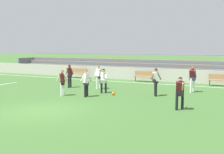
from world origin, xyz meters
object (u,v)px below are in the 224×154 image
player_white_challenging (99,75)px  player_dark_deep_cover (193,77)px  player_white_on_ball (86,81)px  player_dark_dropping_back (180,90)px  bleacher_stand (130,67)px  player_white_pressing_high (104,79)px  player_dark_wide_right (70,74)px  bench_near_bin (144,75)px  bench_near_wall_gap (221,79)px  soccer_ball (113,93)px  player_dark_trailing_run (62,80)px  bench_far_right (79,72)px  player_white_overlapping (156,79)px

player_white_challenging → player_dark_deep_cover: (6.34, 1.38, 0.03)m
player_white_on_ball → player_dark_dropping_back: size_ratio=1.02×
bleacher_stand → player_dark_deep_cover: 10.00m
player_white_on_ball → player_white_pressing_high: bearing=78.1°
bleacher_stand → player_dark_wide_right: bleacher_stand is taller
bench_near_bin → player_dark_wide_right: size_ratio=1.06×
bleacher_stand → bench_near_wall_gap: bearing=-18.5°
bench_near_bin → player_dark_dropping_back: 10.77m
bleacher_stand → soccer_ball: size_ratio=121.88×
player_white_pressing_high → soccer_ball: bearing=-24.8°
bleacher_stand → player_dark_trailing_run: bleacher_stand is taller
soccer_ball → bench_far_right: bearing=134.6°
bench_near_bin → player_dark_deep_cover: size_ratio=1.04×
player_white_on_ball → soccer_ball: 1.95m
bench_far_right → player_dark_wide_right: bearing=-63.7°
player_white_on_ball → player_white_challenging: 3.20m
bench_near_wall_gap → player_dark_wide_right: player_dark_wide_right is taller
player_white_pressing_high → bench_near_wall_gap: bearing=45.7°
player_white_challenging → player_dark_deep_cover: bearing=12.3°
player_white_overlapping → player_white_pressing_high: bearing=-172.6°
bench_near_bin → player_dark_deep_cover: player_dark_deep_cover is taller
bench_far_right → player_white_pressing_high: (6.22, -6.80, 0.40)m
bench_near_bin → soccer_ball: bearing=-86.5°
bleacher_stand → player_dark_dropping_back: (7.59, -12.41, 0.00)m
bleacher_stand → player_white_on_ball: bearing=-81.4°
bleacher_stand → soccer_ball: (2.96, -10.13, -0.84)m
player_white_pressing_high → player_white_overlapping: (3.38, 0.44, 0.08)m
player_white_pressing_high → soccer_ball: 1.30m
player_white_pressing_high → player_dark_deep_cover: size_ratio=0.93×
soccer_ball → player_white_challenging: bearing=137.7°
player_dark_trailing_run → player_white_overlapping: size_ratio=0.94×
bleacher_stand → player_dark_trailing_run: bearing=-89.1°
bench_near_wall_gap → player_dark_trailing_run: size_ratio=1.11×
bench_far_right → player_dark_deep_cover: player_dark_deep_cover is taller
player_dark_wide_right → soccer_ball: (4.30, -1.51, -0.90)m
player_white_pressing_high → player_white_challenging: player_white_challenging is taller
player_dark_dropping_back → soccer_ball: size_ratio=7.30×
player_white_pressing_high → player_white_overlapping: player_white_overlapping is taller
bench_near_wall_gap → soccer_ball: bench_near_wall_gap is taller
bench_far_right → player_dark_wide_right: 6.38m
bench_near_wall_gap → player_white_challenging: player_white_challenging is taller
player_white_challenging → player_dark_deep_cover: player_dark_deep_cover is taller
bench_near_wall_gap → player_white_pressing_high: player_white_pressing_high is taller
bench_far_right → player_dark_deep_cover: size_ratio=1.04×
bleacher_stand → player_dark_trailing_run: 11.66m
bench_near_bin → player_dark_trailing_run: 9.06m
player_dark_trailing_run → player_dark_dropping_back: size_ratio=1.01×
bleacher_stand → player_dark_dropping_back: size_ratio=16.69×
player_white_pressing_high → player_dark_trailing_run: (-1.88, -1.94, 0.00)m
bench_near_bin → player_dark_trailing_run: player_dark_trailing_run is taller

